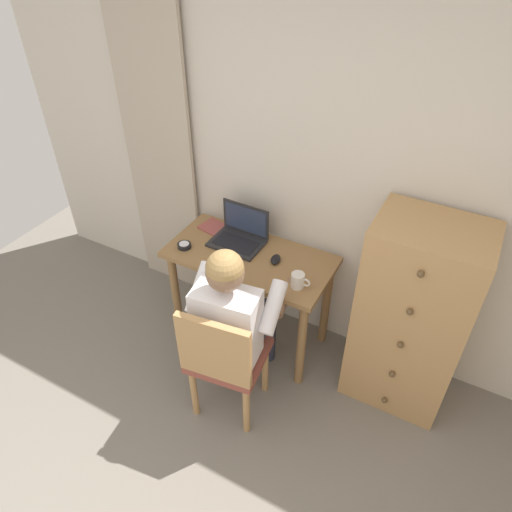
% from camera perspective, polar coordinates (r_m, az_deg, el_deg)
% --- Properties ---
extents(wall_back, '(4.80, 0.05, 2.50)m').
position_cam_1_polar(wall_back, '(2.87, 8.99, 9.47)').
color(wall_back, beige).
rests_on(wall_back, ground_plane).
extents(curtain_panel, '(0.56, 0.03, 2.21)m').
position_cam_1_polar(curtain_panel, '(3.44, -11.56, 11.56)').
color(curtain_panel, '#BCAD99').
rests_on(curtain_panel, ground_plane).
extents(desk, '(1.07, 0.53, 0.75)m').
position_cam_1_polar(desk, '(3.11, -0.75, -1.81)').
color(desk, olive).
rests_on(desk, ground_plane).
extents(dresser, '(0.60, 0.47, 1.28)m').
position_cam_1_polar(dresser, '(2.91, 18.20, -7.07)').
color(dresser, tan).
rests_on(dresser, ground_plane).
extents(chair, '(0.47, 0.45, 0.89)m').
position_cam_1_polar(chair, '(2.75, -3.91, -12.12)').
color(chair, brown).
rests_on(chair, ground_plane).
extents(person_seated, '(0.58, 0.62, 1.21)m').
position_cam_1_polar(person_seated, '(2.73, -2.44, -6.93)').
color(person_seated, '#33384C').
rests_on(person_seated, ground_plane).
extents(laptop, '(0.34, 0.26, 0.24)m').
position_cam_1_polar(laptop, '(3.11, -1.97, 2.57)').
color(laptop, '#232326').
rests_on(laptop, desk).
extents(computer_mouse, '(0.08, 0.11, 0.03)m').
position_cam_1_polar(computer_mouse, '(2.96, 2.39, -0.41)').
color(computer_mouse, black).
rests_on(computer_mouse, desk).
extents(desk_clock, '(0.09, 0.09, 0.03)m').
position_cam_1_polar(desk_clock, '(3.11, -8.65, 1.26)').
color(desk_clock, black).
rests_on(desk_clock, desk).
extents(notebook_pad, '(0.23, 0.19, 0.01)m').
position_cam_1_polar(notebook_pad, '(3.26, -4.92, 3.39)').
color(notebook_pad, '#994742').
rests_on(notebook_pad, desk).
extents(coffee_mug, '(0.12, 0.08, 0.09)m').
position_cam_1_polar(coffee_mug, '(2.77, 5.11, -2.97)').
color(coffee_mug, silver).
rests_on(coffee_mug, desk).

